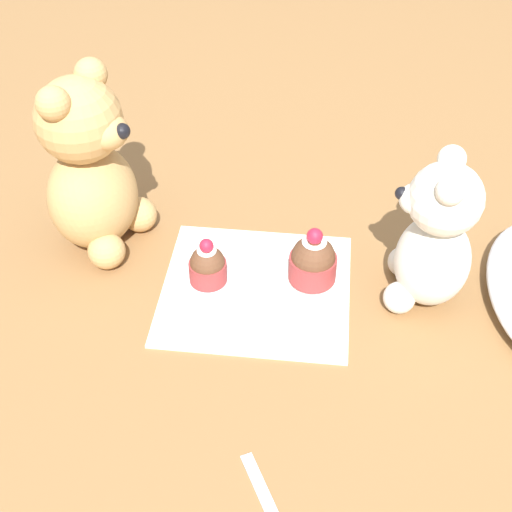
{
  "coord_description": "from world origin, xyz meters",
  "views": [
    {
      "loc": [
        0.62,
        0.07,
        0.62
      ],
      "look_at": [
        0.0,
        0.0,
        0.06
      ],
      "focal_mm": 50.0,
      "sensor_mm": 36.0,
      "label": 1
    }
  ],
  "objects_px": {
    "cupcake_near_cream_bear": "(313,261)",
    "teddy_bear_cream": "(434,238)",
    "saucer_plate": "(208,282)",
    "cupcake_near_tan_bear": "(207,267)",
    "teaspoon": "(270,508)",
    "teddy_bear_tan": "(90,170)"
  },
  "relations": [
    {
      "from": "cupcake_near_cream_bear",
      "to": "teddy_bear_cream",
      "type": "bearing_deg",
      "value": 86.59
    },
    {
      "from": "saucer_plate",
      "to": "cupcake_near_tan_bear",
      "type": "relative_size",
      "value": 1.24
    },
    {
      "from": "teddy_bear_cream",
      "to": "cupcake_near_tan_bear",
      "type": "bearing_deg",
      "value": -79.78
    },
    {
      "from": "teaspoon",
      "to": "cupcake_near_tan_bear",
      "type": "bearing_deg",
      "value": 171.67
    },
    {
      "from": "cupcake_near_tan_bear",
      "to": "saucer_plate",
      "type": "bearing_deg",
      "value": 0.0
    },
    {
      "from": "teddy_bear_tan",
      "to": "cupcake_near_tan_bear",
      "type": "xyz_separation_m",
      "value": [
        0.08,
        0.15,
        -0.08
      ]
    },
    {
      "from": "cupcake_near_tan_bear",
      "to": "teaspoon",
      "type": "relative_size",
      "value": 0.51
    },
    {
      "from": "teddy_bear_cream",
      "to": "cupcake_near_tan_bear",
      "type": "height_order",
      "value": "teddy_bear_cream"
    },
    {
      "from": "teddy_bear_cream",
      "to": "teaspoon",
      "type": "relative_size",
      "value": 1.57
    },
    {
      "from": "cupcake_near_cream_bear",
      "to": "cupcake_near_tan_bear",
      "type": "distance_m",
      "value": 0.13
    },
    {
      "from": "teddy_bear_tan",
      "to": "teaspoon",
      "type": "relative_size",
      "value": 1.95
    },
    {
      "from": "teddy_bear_tan",
      "to": "cupcake_near_cream_bear",
      "type": "xyz_separation_m",
      "value": [
        0.05,
        0.28,
        -0.08
      ]
    },
    {
      "from": "teddy_bear_cream",
      "to": "saucer_plate",
      "type": "relative_size",
      "value": 2.47
    },
    {
      "from": "teaspoon",
      "to": "cupcake_near_cream_bear",
      "type": "bearing_deg",
      "value": 147.58
    },
    {
      "from": "saucer_plate",
      "to": "teaspoon",
      "type": "height_order",
      "value": "saucer_plate"
    },
    {
      "from": "teddy_bear_tan",
      "to": "cupcake_near_cream_bear",
      "type": "distance_m",
      "value": 0.3
    },
    {
      "from": "cupcake_near_tan_bear",
      "to": "teaspoon",
      "type": "xyz_separation_m",
      "value": [
        0.29,
        0.1,
        -0.03
      ]
    },
    {
      "from": "cupcake_near_cream_bear",
      "to": "teaspoon",
      "type": "xyz_separation_m",
      "value": [
        0.31,
        -0.02,
        -0.03
      ]
    },
    {
      "from": "teddy_bear_cream",
      "to": "cupcake_near_cream_bear",
      "type": "relative_size",
      "value": 2.53
    },
    {
      "from": "cupcake_near_cream_bear",
      "to": "cupcake_near_tan_bear",
      "type": "height_order",
      "value": "cupcake_near_cream_bear"
    },
    {
      "from": "saucer_plate",
      "to": "teaspoon",
      "type": "distance_m",
      "value": 0.3
    },
    {
      "from": "cupcake_near_cream_bear",
      "to": "saucer_plate",
      "type": "xyz_separation_m",
      "value": [
        0.03,
        -0.13,
        -0.03
      ]
    }
  ]
}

